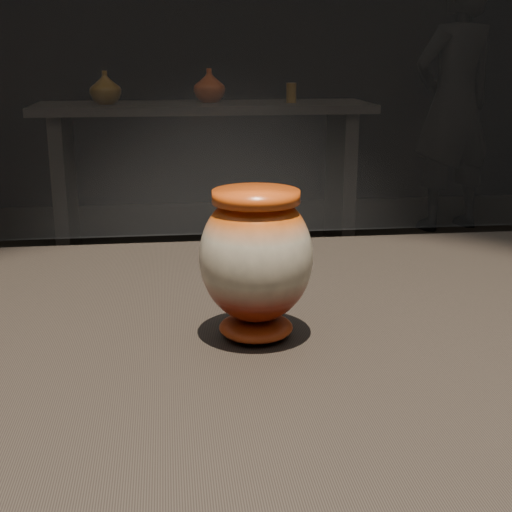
% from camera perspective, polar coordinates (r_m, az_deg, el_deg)
% --- Properties ---
extents(main_vase, '(0.16, 0.16, 0.16)m').
position_cam_1_polar(main_vase, '(0.76, -0.00, -0.21)').
color(main_vase, maroon).
rests_on(main_vase, display_plinth).
extents(back_shelf, '(2.00, 0.60, 0.90)m').
position_cam_1_polar(back_shelf, '(4.39, -4.10, 8.67)').
color(back_shelf, black).
rests_on(back_shelf, ground).
extents(back_vase_left, '(0.24, 0.24, 0.19)m').
position_cam_1_polar(back_vase_left, '(4.33, -11.97, 13.04)').
color(back_vase_left, brown).
rests_on(back_vase_left, back_shelf).
extents(back_vase_mid, '(0.27, 0.27, 0.20)m').
position_cam_1_polar(back_vase_mid, '(4.42, -3.76, 13.45)').
color(back_vase_mid, maroon).
rests_on(back_vase_mid, back_shelf).
extents(back_vase_right, '(0.06, 0.06, 0.12)m').
position_cam_1_polar(back_vase_right, '(4.38, 2.84, 12.91)').
color(back_vase_right, brown).
rests_on(back_vase_right, back_shelf).
extents(visitor, '(0.72, 0.57, 1.72)m').
position_cam_1_polar(visitor, '(5.07, 15.55, 11.66)').
color(visitor, black).
rests_on(visitor, ground).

